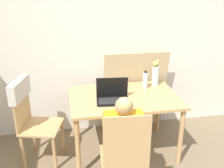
% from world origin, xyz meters
% --- Properties ---
extents(wall_back, '(6.40, 0.05, 2.50)m').
position_xyz_m(wall_back, '(0.00, 2.23, 1.25)').
color(wall_back, white).
rests_on(wall_back, ground_plane).
extents(dining_table, '(1.19, 0.79, 0.70)m').
position_xyz_m(dining_table, '(0.01, 1.62, 0.62)').
color(dining_table, tan).
rests_on(dining_table, ground_plane).
extents(chair_occupied, '(0.43, 0.43, 0.94)m').
position_xyz_m(chair_occupied, '(-0.15, 0.87, 0.47)').
color(chair_occupied, tan).
rests_on(chair_occupied, ground_plane).
extents(chair_spare, '(0.52, 0.49, 0.95)m').
position_xyz_m(chair_spare, '(-1.02, 1.64, 0.63)').
color(chair_spare, tan).
rests_on(chair_spare, ground_plane).
extents(person_seated, '(0.37, 0.45, 1.01)m').
position_xyz_m(person_seated, '(-0.14, 0.99, 0.62)').
color(person_seated, orange).
rests_on(person_seated, ground_plane).
extents(laptop, '(0.36, 0.26, 0.24)m').
position_xyz_m(laptop, '(-0.13, 1.55, 0.76)').
color(laptop, black).
rests_on(laptop, dining_table).
extents(flower_vase, '(0.09, 0.09, 0.32)m').
position_xyz_m(flower_vase, '(0.45, 1.88, 0.84)').
color(flower_vase, silver).
rests_on(flower_vase, dining_table).
extents(water_bottle, '(0.06, 0.06, 0.22)m').
position_xyz_m(water_bottle, '(0.30, 1.79, 0.80)').
color(water_bottle, silver).
rests_on(water_bottle, dining_table).
extents(cardboard_panel, '(0.82, 0.17, 1.08)m').
position_xyz_m(cardboard_panel, '(0.27, 2.09, 0.54)').
color(cardboard_panel, tan).
rests_on(cardboard_panel, ground_plane).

